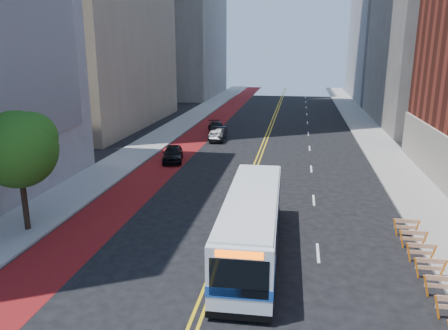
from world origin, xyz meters
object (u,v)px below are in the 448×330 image
transit_bus (252,223)px  car_a (173,153)px  car_b (218,134)px  street_tree (19,146)px  car_c (217,128)px

transit_bus → car_a: (-9.10, 17.20, -0.94)m
transit_bus → car_a: transit_bus is taller
car_a → car_b: 10.12m
car_b → street_tree: bearing=-104.9°
transit_bus → car_c: transit_bus is taller
transit_bus → car_a: size_ratio=2.74×
street_tree → car_a: 17.40m
transit_bus → car_b: 27.87m
car_c → car_a: bearing=-113.8°
transit_bus → car_c: (-7.64, 31.23, -1.01)m
car_b → car_c: bearing=100.3°
car_a → car_b: car_b is taller
car_b → car_a: bearing=-105.6°
car_a → street_tree: bearing=-114.7°
street_tree → car_c: size_ratio=1.49×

